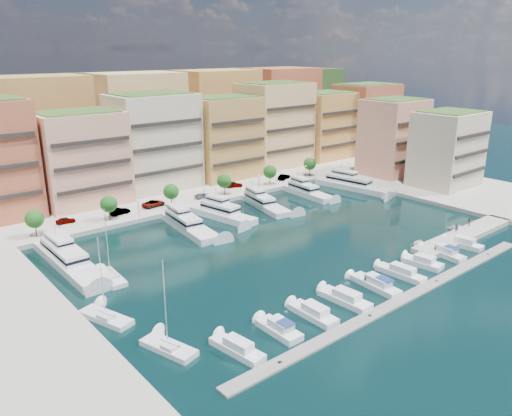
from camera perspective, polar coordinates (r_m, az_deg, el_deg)
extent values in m
plane|color=black|center=(103.47, 3.82, -3.78)|extent=(400.00, 400.00, 0.00)
cube|color=#9E998E|center=(152.20, -12.44, 2.91)|extent=(220.00, 64.00, 2.00)
cube|color=#9E998E|center=(147.52, 23.87, 1.32)|extent=(34.00, 76.00, 2.00)
cube|color=#1A3214|center=(195.17, -19.05, 5.59)|extent=(240.00, 40.00, 58.00)
cube|color=gray|center=(83.94, 16.67, -9.92)|extent=(72.00, 2.20, 0.35)
cube|color=#9E998E|center=(114.15, 22.71, -3.09)|extent=(32.00, 5.00, 2.00)
cube|color=#E4957F|center=(129.81, -19.32, 5.24)|extent=(20.00, 15.00, 22.00)
cube|color=black|center=(122.72, -18.01, 4.69)|extent=(18.40, 0.50, 0.90)
cube|color=#2F5321|center=(128.02, -19.84, 10.22)|extent=(17.60, 13.20, 0.80)
cube|color=beige|center=(139.75, -11.61, 7.34)|extent=(22.00, 16.00, 25.00)
cube|color=black|center=(132.64, -9.89, 6.89)|extent=(20.24, 0.50, 0.90)
cube|color=#2F5321|center=(138.08, -11.94, 12.61)|extent=(19.36, 14.08, 0.80)
cube|color=#BC8D46|center=(149.75, -3.74, 7.95)|extent=(20.00, 15.00, 23.00)
cube|color=black|center=(143.65, -1.90, 7.56)|extent=(18.40, 0.50, 0.90)
cube|color=#2F5321|center=(148.19, -3.84, 12.49)|extent=(17.60, 13.20, 0.80)
cube|color=#E0BD76|center=(164.71, 2.10, 9.40)|extent=(22.00, 16.00, 26.00)
cube|color=black|center=(158.72, 4.11, 9.05)|extent=(20.24, 0.50, 0.90)
cube|color=#2F5321|center=(163.30, 2.16, 14.06)|extent=(19.36, 14.08, 0.80)
cube|color=#D18D4C|center=(178.91, 7.87, 9.27)|extent=(20.00, 15.00, 22.00)
cube|color=black|center=(173.83, 9.76, 8.94)|extent=(18.40, 0.50, 0.90)
cube|color=#2F5321|center=(177.62, 8.03, 12.91)|extent=(17.60, 13.20, 0.80)
cube|color=#B85D3D|center=(192.64, 12.43, 9.93)|extent=(22.00, 16.00, 24.00)
cube|color=black|center=(187.72, 14.42, 9.59)|extent=(20.24, 0.50, 0.90)
cube|color=#2F5321|center=(191.43, 12.68, 13.60)|extent=(19.36, 14.08, 0.80)
cube|color=#E4957F|center=(158.82, 15.40, 7.74)|extent=(18.00, 14.00, 22.00)
cube|color=black|center=(154.85, 17.59, 7.30)|extent=(16.56, 0.50, 0.90)
cube|color=#2F5321|center=(157.36, 15.75, 11.83)|extent=(15.84, 12.32, 0.80)
cube|color=beige|center=(149.59, 21.00, 6.22)|extent=(18.00, 14.00, 20.00)
cube|color=black|center=(146.27, 23.45, 5.69)|extent=(16.56, 0.50, 0.90)
cube|color=#2F5321|center=(148.07, 21.45, 10.16)|extent=(15.84, 12.32, 0.80)
cube|color=#BC8D46|center=(151.00, -23.50, 7.96)|extent=(26.00, 18.00, 30.00)
cube|color=#E0BD76|center=(161.86, -13.24, 9.52)|extent=(26.00, 18.00, 30.00)
cube|color=#D18D4C|center=(177.18, -4.44, 10.61)|extent=(26.00, 18.00, 30.00)
cube|color=#B85D3D|center=(195.94, 2.87, 11.32)|extent=(26.00, 18.00, 30.00)
cylinder|color=#473323|center=(112.12, -23.85, -2.24)|extent=(0.24, 0.24, 3.00)
sphere|color=#144617|center=(111.43, -24.00, -1.15)|extent=(3.80, 3.80, 3.80)
cylinder|color=#473323|center=(116.95, -16.39, -0.62)|extent=(0.24, 0.24, 3.00)
sphere|color=#144617|center=(116.29, -16.48, 0.44)|extent=(3.80, 3.80, 3.80)
cylinder|color=#473323|center=(123.68, -9.63, 0.86)|extent=(0.24, 0.24, 3.00)
sphere|color=#144617|center=(123.06, -9.68, 1.86)|extent=(3.80, 3.80, 3.80)
cylinder|color=#473323|center=(132.02, -3.64, 2.16)|extent=(0.24, 0.24, 3.00)
sphere|color=#144617|center=(131.44, -3.66, 3.11)|extent=(3.80, 3.80, 3.80)
cylinder|color=#473323|center=(141.68, 1.59, 3.28)|extent=(0.24, 0.24, 3.00)
sphere|color=#144617|center=(141.13, 1.60, 4.16)|extent=(3.80, 3.80, 3.80)
cylinder|color=#473323|center=(152.41, 6.14, 4.22)|extent=(0.24, 0.24, 3.00)
sphere|color=#144617|center=(151.90, 6.16, 5.05)|extent=(3.80, 3.80, 3.80)
cylinder|color=black|center=(110.89, -21.58, -1.89)|extent=(0.10, 0.10, 4.00)
sphere|color=#FFF2CC|center=(110.26, -21.70, -0.89)|extent=(0.30, 0.30, 0.30)
cylinder|color=black|center=(117.14, -13.28, -0.07)|extent=(0.10, 0.10, 4.00)
sphere|color=#FFF2CC|center=(116.55, -13.35, 0.88)|extent=(0.30, 0.30, 0.30)
cylinder|color=black|center=(125.68, -5.97, 1.53)|extent=(0.10, 0.10, 4.00)
sphere|color=#FFF2CC|center=(125.13, -6.00, 2.43)|extent=(0.30, 0.30, 0.30)
cylinder|color=black|center=(136.08, 0.33, 2.89)|extent=(0.10, 0.10, 4.00)
sphere|color=#FFF2CC|center=(135.57, 0.33, 3.73)|extent=(0.30, 0.30, 0.30)
cylinder|color=black|center=(147.95, 5.69, 4.02)|extent=(0.10, 0.10, 4.00)
sphere|color=#FFF2CC|center=(147.48, 5.72, 4.80)|extent=(0.30, 0.30, 0.30)
cube|color=silver|center=(97.60, -20.51, -6.09)|extent=(5.14, 25.21, 2.30)
cube|color=silver|center=(99.07, -21.14, -4.52)|extent=(4.18, 13.87, 1.80)
cube|color=black|center=(99.07, -21.14, -4.52)|extent=(4.24, 13.93, 0.55)
cube|color=silver|center=(100.32, -21.62, -3.32)|extent=(3.05, 7.57, 1.40)
cylinder|color=#B2B2B7|center=(101.16, -22.00, -2.22)|extent=(0.14, 0.14, 1.80)
cube|color=silver|center=(110.18, -7.61, -2.34)|extent=(7.10, 20.98, 2.30)
cube|color=silver|center=(111.16, -8.22, -1.07)|extent=(5.16, 11.69, 1.80)
cube|color=black|center=(111.16, -8.22, -1.07)|extent=(5.23, 11.76, 0.55)
cube|color=silver|center=(112.01, -8.70, -0.08)|extent=(3.53, 6.46, 1.40)
cylinder|color=#B2B2B7|center=(112.55, -9.06, 0.84)|extent=(0.14, 0.14, 1.80)
cube|color=silver|center=(116.79, -3.73, -1.04)|extent=(7.55, 18.02, 2.30)
cube|color=silver|center=(117.51, -4.25, 0.11)|extent=(5.32, 10.13, 1.80)
cube|color=black|center=(117.51, -4.25, 0.11)|extent=(5.39, 10.20, 0.55)
cube|color=silver|center=(118.13, -4.67, 1.01)|extent=(3.57, 5.65, 1.40)
cylinder|color=#B2B2B7|center=(118.51, -4.98, 1.87)|extent=(0.14, 0.14, 1.80)
cube|color=silver|center=(124.01, 1.07, 0.12)|extent=(7.80, 18.62, 2.30)
cube|color=silver|center=(124.73, 0.53, 1.21)|extent=(5.44, 10.47, 1.80)
cube|color=black|center=(124.73, 0.53, 1.21)|extent=(5.51, 10.54, 0.55)
cube|color=silver|center=(125.35, 0.11, 2.06)|extent=(3.62, 5.84, 1.40)
cylinder|color=#B2B2B7|center=(125.73, -0.21, 2.87)|extent=(0.14, 0.14, 1.80)
cube|color=black|center=(124.15, 1.07, -0.08)|extent=(7.86, 18.68, 0.35)
cube|color=silver|center=(135.03, 5.95, 1.51)|extent=(5.25, 16.69, 2.30)
cube|color=silver|center=(135.58, 5.48, 2.49)|extent=(3.98, 9.26, 1.80)
cube|color=black|center=(135.58, 5.48, 2.49)|extent=(4.04, 9.32, 0.55)
cube|color=silver|center=(136.07, 5.11, 3.26)|extent=(2.79, 5.10, 1.40)
cylinder|color=#B2B2B7|center=(136.36, 4.84, 3.99)|extent=(0.14, 0.14, 1.80)
cube|color=silver|center=(143.34, 11.12, 2.23)|extent=(8.09, 24.10, 2.30)
cube|color=silver|center=(144.27, 10.44, 3.21)|extent=(5.64, 13.44, 1.80)
cube|color=black|center=(144.27, 10.44, 3.21)|extent=(5.71, 13.51, 0.55)
cube|color=silver|center=(145.06, 9.91, 3.97)|extent=(3.75, 7.44, 1.40)
cylinder|color=#B2B2B7|center=(145.59, 9.52, 4.69)|extent=(0.14, 0.14, 1.80)
cube|color=white|center=(67.88, -2.19, -15.98)|extent=(3.53, 8.58, 1.40)
cube|color=white|center=(66.89, -1.98, -15.21)|extent=(2.40, 4.22, 1.10)
cube|color=black|center=(68.15, -2.86, -14.79)|extent=(1.72, 0.34, 0.55)
cube|color=white|center=(71.89, 2.63, -13.88)|extent=(2.78, 7.29, 1.40)
cube|color=white|center=(70.99, 2.85, -13.10)|extent=(2.15, 3.51, 1.10)
cube|color=black|center=(72.04, 2.04, -12.82)|extent=(1.96, 0.12, 0.55)
cube|color=navy|center=(70.09, 3.39, -12.98)|extent=(1.92, 2.20, 0.12)
cube|color=white|center=(76.02, 6.52, -12.09)|extent=(2.71, 8.17, 1.40)
cube|color=white|center=(75.14, 6.78, -11.34)|extent=(2.11, 3.92, 1.10)
cube|color=black|center=(76.24, 5.87, -11.06)|extent=(1.94, 0.10, 0.55)
cube|color=white|center=(80.72, 10.08, -10.37)|extent=(3.31, 8.96, 1.40)
cube|color=white|center=(79.87, 10.38, -9.66)|extent=(2.44, 4.35, 1.10)
cube|color=black|center=(80.98, 9.40, -9.40)|extent=(2.05, 0.21, 0.55)
cube|color=white|center=(86.22, 13.47, -8.69)|extent=(3.33, 9.37, 1.40)
cube|color=white|center=(85.42, 13.78, -8.00)|extent=(2.38, 4.56, 1.10)
cube|color=black|center=(86.49, 12.79, -7.77)|extent=(1.88, 0.25, 0.55)
cube|color=navy|center=(84.54, 14.46, -7.89)|extent=(2.04, 2.89, 0.12)
cube|color=white|center=(91.47, 16.16, -7.32)|extent=(2.89, 9.07, 1.40)
cube|color=white|center=(90.72, 16.46, -6.66)|extent=(2.11, 4.39, 1.10)
cube|color=black|center=(91.71, 15.52, -6.47)|extent=(1.73, 0.19, 0.55)
cube|color=white|center=(96.84, 18.49, -6.11)|extent=(3.74, 7.39, 1.40)
cube|color=white|center=(96.18, 18.74, -5.47)|extent=(2.63, 3.66, 1.10)
cube|color=black|center=(96.94, 18.02, -5.37)|extent=(2.03, 0.37, 0.55)
cube|color=white|center=(102.63, 20.64, -4.99)|extent=(3.27, 8.52, 1.40)
cube|color=white|center=(101.97, 20.92, -4.38)|extent=(2.32, 4.16, 1.10)
cube|color=black|center=(102.80, 20.11, -4.25)|extent=(1.81, 0.27, 0.55)
cube|color=navy|center=(101.29, 21.48, -4.22)|extent=(1.98, 2.65, 0.12)
cube|color=white|center=(108.63, 22.57, -3.96)|extent=(3.31, 7.77, 1.40)
cube|color=white|center=(108.03, 22.83, -3.38)|extent=(2.33, 3.81, 1.10)
cube|color=black|center=(108.74, 22.11, -3.29)|extent=(1.80, 0.30, 0.55)
cube|color=silver|center=(77.96, -16.76, -12.02)|extent=(5.45, 9.39, 1.20)
cube|color=silver|center=(76.79, -16.55, -11.72)|extent=(2.29, 2.65, 0.60)
cylinder|color=#B2B2B7|center=(75.37, -17.35, -7.51)|extent=(0.14, 0.14, 12.00)
cylinder|color=#B2B2B7|center=(76.09, -16.46, -11.39)|extent=(1.35, 3.86, 0.10)
cube|color=silver|center=(90.02, -16.16, -7.78)|extent=(3.19, 8.28, 1.20)
cube|color=silver|center=(88.96, -16.00, -7.44)|extent=(1.74, 2.13, 0.60)
cylinder|color=#B2B2B7|center=(87.81, -16.64, -3.79)|extent=(0.14, 0.14, 12.00)
cylinder|color=#B2B2B7|center=(88.33, -15.93, -7.12)|extent=(0.32, 3.66, 0.10)
cube|color=silver|center=(69.20, -9.95, -15.59)|extent=(4.95, 8.65, 1.20)
cube|color=silver|center=(68.11, -9.63, -15.27)|extent=(2.18, 2.43, 0.60)
cylinder|color=#B2B2B7|center=(66.15, -10.44, -10.64)|extent=(0.14, 0.14, 12.00)
cylinder|color=#B2B2B7|center=(67.43, -9.48, -14.92)|extent=(1.11, 3.57, 0.10)
imported|color=silver|center=(118.20, 21.88, -2.06)|extent=(4.31, 3.18, 0.87)
imported|color=beige|center=(122.31, 23.34, -1.62)|extent=(1.81, 1.69, 0.77)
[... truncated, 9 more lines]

